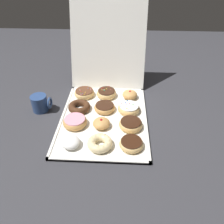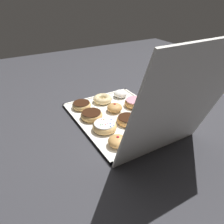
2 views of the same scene
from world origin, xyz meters
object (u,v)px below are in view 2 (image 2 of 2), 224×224
chocolate_frosted_donut_2 (82,105)px  coffee_mug (178,100)px  jelly_filled_donut_11 (118,141)px  donut_box (120,118)px  chocolate_cake_ring_donut_6 (149,113)px  chocolate_frosted_donut_7 (127,120)px  sprinkle_donut_10 (143,133)px  powdered_filled_donut_0 (121,94)px  chocolate_frosted_donut_5 (92,115)px  sprinkle_donut_8 (105,126)px  sprinkle_donut_9 (166,126)px  jelly_filled_donut_4 (115,108)px  pink_frosted_donut_3 (135,103)px  cruller_donut_1 (103,99)px

chocolate_frosted_donut_2 → coffee_mug: 0.55m
chocolate_frosted_donut_2 → jelly_filled_donut_11: bearing=90.2°
donut_box → chocolate_cake_ring_donut_6: 0.15m
chocolate_frosted_donut_7 → sprinkle_donut_10: (0.00, 0.14, 0.00)m
powdered_filled_donut_0 → chocolate_frosted_donut_5: 0.30m
powdered_filled_donut_0 → chocolate_frosted_donut_7: bearing=63.9°
sprinkle_donut_8 → sprinkle_donut_10: sprinkle_donut_10 is taller
coffee_mug → chocolate_frosted_donut_5: bearing=-14.9°
sprinkle_donut_8 → sprinkle_donut_9: bearing=151.5°
coffee_mug → sprinkle_donut_10: bearing=21.7°
jelly_filled_donut_4 → sprinkle_donut_9: (-0.13, 0.27, -0.00)m
chocolate_frosted_donut_5 → coffee_mug: 0.50m
chocolate_frosted_donut_2 → sprinkle_donut_8: (-0.01, 0.26, 0.00)m
chocolate_cake_ring_donut_6 → sprinkle_donut_10: (0.14, 0.14, 0.00)m
sprinkle_donut_9 → pink_frosted_donut_3: bearing=-91.3°
powdered_filled_donut_0 → sprinkle_donut_9: size_ratio=0.70×
sprinkle_donut_9 → sprinkle_donut_10: 0.14m
chocolate_cake_ring_donut_6 → coffee_mug: (-0.21, -0.00, 0.02)m
pink_frosted_donut_3 → chocolate_cake_ring_donut_6: bearing=90.5°
chocolate_frosted_donut_5 → sprinkle_donut_10: 0.30m
chocolate_cake_ring_donut_6 → sprinkle_donut_8: 0.27m
chocolate_cake_ring_donut_6 → chocolate_frosted_donut_2: bearing=-43.5°
donut_box → chocolate_frosted_donut_7: size_ratio=5.13×
jelly_filled_donut_11 → chocolate_frosted_donut_2: bearing=-89.8°
donut_box → jelly_filled_donut_11: bearing=55.1°
pink_frosted_donut_3 → jelly_filled_donut_4: (0.13, -0.01, 0.00)m
pink_frosted_donut_3 → chocolate_frosted_donut_5: pink_frosted_donut_3 is taller
chocolate_frosted_donut_2 → cruller_donut_1: bearing=-177.8°
powdered_filled_donut_0 → cruller_donut_1: size_ratio=0.73×
chocolate_frosted_donut_5 → chocolate_frosted_donut_7: 0.19m
cruller_donut_1 → coffee_mug: bearing=142.6°
chocolate_frosted_donut_2 → chocolate_frosted_donut_7: size_ratio=0.96×
chocolate_cake_ring_donut_6 → sprinkle_donut_10: size_ratio=1.04×
chocolate_frosted_donut_2 → pink_frosted_donut_3: size_ratio=0.90×
chocolate_frosted_donut_7 → donut_box: bearing=-93.6°
sprinkle_donut_9 → jelly_filled_donut_11: size_ratio=1.37×
sprinkle_donut_8 → sprinkle_donut_10: bearing=131.5°
donut_box → cruller_donut_1: 0.20m
chocolate_frosted_donut_7 → sprinkle_donut_8: bearing=-2.1°
chocolate_frosted_donut_7 → coffee_mug: bearing=-179.4°
donut_box → chocolate_frosted_donut_5: 0.15m
powdered_filled_donut_0 → chocolate_frosted_donut_5: (0.27, 0.14, -0.00)m
chocolate_frosted_donut_5 → jelly_filled_donut_11: bearing=90.2°
sprinkle_donut_8 → pink_frosted_donut_3: bearing=-154.8°
powdered_filled_donut_0 → chocolate_frosted_donut_7: size_ratio=0.73×
donut_box → pink_frosted_donut_3: size_ratio=4.84×
jelly_filled_donut_4 → sprinkle_donut_9: size_ratio=0.71×
chocolate_frosted_donut_7 → sprinkle_donut_10: 0.14m
cruller_donut_1 → chocolate_frosted_donut_2: (0.14, 0.01, -0.00)m
chocolate_frosted_donut_5 → sprinkle_donut_9: bearing=134.9°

